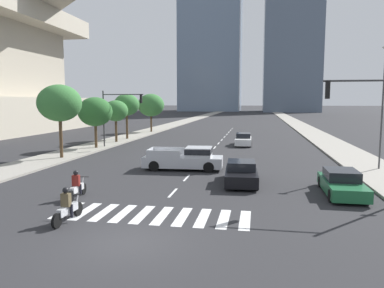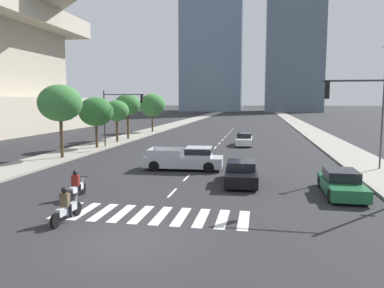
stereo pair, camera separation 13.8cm
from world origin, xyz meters
TOP-DOWN VIEW (x-y plane):
  - ground_plane at (0.00, 0.00)m, footprint 800.00×800.00m
  - sidewalk_east at (12.90, 30.00)m, footprint 4.00×260.00m
  - sidewalk_west at (-12.90, 30.00)m, footprint 4.00×260.00m
  - crosswalk_near at (-0.00, 3.20)m, footprint 8.55×2.64m
  - lane_divider_center at (0.00, 31.20)m, footprint 0.14×50.00m
  - motorcycle_lead at (-4.60, 5.22)m, footprint 0.70×2.24m
  - motorcycle_trailing at (-3.20, 1.71)m, footprint 0.70×2.25m
  - pickup_truck at (-0.52, 14.05)m, footprint 5.83×2.33m
  - sedan_green_0 at (9.01, 8.47)m, footprint 1.91×4.79m
  - sedan_white_1 at (2.96, 29.79)m, footprint 1.89×4.59m
  - sedan_black_2 at (3.58, 10.23)m, footprint 2.13×4.66m
  - traffic_signal_near at (10.45, 7.74)m, footprint 4.59×0.28m
  - traffic_signal_far at (-10.05, 25.08)m, footprint 4.74×0.28m
  - street_lamp_east at (13.20, 16.17)m, footprint 0.50×0.24m
  - street_tree_nearest at (-12.10, 16.95)m, footprint 3.69×3.69m
  - street_tree_second at (-12.10, 23.88)m, footprint 3.54×3.54m
  - street_tree_third at (-12.10, 29.51)m, footprint 2.93×2.93m
  - street_tree_fourth at (-12.10, 33.24)m, footprint 3.26×3.26m
  - street_tree_fifth at (-12.10, 44.26)m, footprint 4.17×4.17m

SIDE VIEW (x-z plane):
  - ground_plane at x=0.00m, z-range 0.00..0.00m
  - lane_divider_center at x=0.00m, z-range 0.00..0.01m
  - crosswalk_near at x=0.00m, z-range 0.00..0.01m
  - sidewalk_east at x=12.90m, z-range 0.00..0.15m
  - sidewalk_west at x=-12.90m, z-range 0.00..0.15m
  - motorcycle_trailing at x=-3.20m, z-range -0.16..1.33m
  - motorcycle_lead at x=-4.60m, z-range -0.16..1.33m
  - sedan_green_0 at x=9.01m, z-range -0.05..1.26m
  - sedan_black_2 at x=3.58m, z-range -0.05..1.30m
  - sedan_white_1 at x=2.96m, z-range -0.06..1.32m
  - pickup_truck at x=-0.52m, z-range -0.02..1.65m
  - street_tree_third at x=-12.10m, z-range 1.35..6.29m
  - street_tree_second at x=-12.10m, z-range 1.26..6.50m
  - traffic_signal_far at x=-10.05m, z-range 1.26..7.18m
  - street_tree_fifth at x=-12.10m, z-range 1.35..7.32m
  - traffic_signal_near at x=10.45m, z-range 1.29..7.54m
  - street_tree_fourth at x=-12.10m, z-range 1.62..7.37m
  - street_tree_nearest at x=-12.10m, z-range 1.69..7.93m
  - street_lamp_east at x=13.20m, z-range 0.76..9.42m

